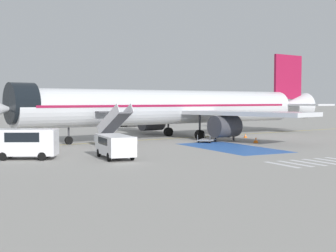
{
  "coord_description": "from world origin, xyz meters",
  "views": [
    {
      "loc": [
        -25.74,
        -49.23,
        4.52
      ],
      "look_at": [
        -1.34,
        -0.75,
        1.57
      ],
      "focal_mm": 50.0,
      "sensor_mm": 36.0,
      "label": 1
    }
  ],
  "objects_px": {
    "boarding_stairs_forward": "(115,136)",
    "traffic_cone_1": "(245,136)",
    "service_van_0": "(115,144)",
    "ground_crew_0": "(234,132)",
    "airliner": "(176,107)",
    "ground_crew_1": "(229,129)",
    "traffic_cone_0": "(256,140)",
    "service_van_1": "(26,141)",
    "baggage_cart": "(207,140)",
    "fuel_tanker": "(142,116)"
  },
  "relations": [
    {
      "from": "ground_crew_0",
      "to": "ground_crew_1",
      "type": "relative_size",
      "value": 0.95
    },
    {
      "from": "ground_crew_0",
      "to": "airliner",
      "type": "bearing_deg",
      "value": -136.66
    },
    {
      "from": "traffic_cone_0",
      "to": "service_van_0",
      "type": "bearing_deg",
      "value": -162.1
    },
    {
      "from": "ground_crew_1",
      "to": "traffic_cone_0",
      "type": "bearing_deg",
      "value": 79.29
    },
    {
      "from": "service_van_1",
      "to": "traffic_cone_1",
      "type": "relative_size",
      "value": 10.79
    },
    {
      "from": "ground_crew_1",
      "to": "boarding_stairs_forward",
      "type": "bearing_deg",
      "value": 17.42
    },
    {
      "from": "traffic_cone_0",
      "to": "baggage_cart",
      "type": "bearing_deg",
      "value": 142.45
    },
    {
      "from": "ground_crew_0",
      "to": "traffic_cone_0",
      "type": "height_order",
      "value": "ground_crew_0"
    },
    {
      "from": "ground_crew_1",
      "to": "traffic_cone_0",
      "type": "xyz_separation_m",
      "value": [
        -1.8,
        -7.75,
        -0.65
      ]
    },
    {
      "from": "ground_crew_0",
      "to": "traffic_cone_1",
      "type": "relative_size",
      "value": 3.36
    },
    {
      "from": "fuel_tanker",
      "to": "service_van_1",
      "type": "height_order",
      "value": "fuel_tanker"
    },
    {
      "from": "service_van_0",
      "to": "baggage_cart",
      "type": "xyz_separation_m",
      "value": [
        13.96,
        9.03,
        -0.85
      ]
    },
    {
      "from": "airliner",
      "to": "ground_crew_1",
      "type": "xyz_separation_m",
      "value": [
        6.42,
        -1.82,
        -2.75
      ]
    },
    {
      "from": "airliner",
      "to": "boarding_stairs_forward",
      "type": "height_order",
      "value": "airliner"
    },
    {
      "from": "service_van_0",
      "to": "ground_crew_0",
      "type": "relative_size",
      "value": 3.19
    },
    {
      "from": "airliner",
      "to": "traffic_cone_0",
      "type": "bearing_deg",
      "value": -163.46
    },
    {
      "from": "service_van_0",
      "to": "baggage_cart",
      "type": "distance_m",
      "value": 16.64
    },
    {
      "from": "baggage_cart",
      "to": "ground_crew_1",
      "type": "distance_m",
      "value": 7.52
    },
    {
      "from": "service_van_0",
      "to": "airliner",
      "type": "bearing_deg",
      "value": -126.71
    },
    {
      "from": "fuel_tanker",
      "to": "ground_crew_0",
      "type": "height_order",
      "value": "fuel_tanker"
    },
    {
      "from": "boarding_stairs_forward",
      "to": "ground_crew_0",
      "type": "distance_m",
      "value": 14.47
    },
    {
      "from": "fuel_tanker",
      "to": "traffic_cone_1",
      "type": "relative_size",
      "value": 20.32
    },
    {
      "from": "service_van_1",
      "to": "traffic_cone_0",
      "type": "height_order",
      "value": "service_van_1"
    },
    {
      "from": "ground_crew_0",
      "to": "traffic_cone_0",
      "type": "relative_size",
      "value": 2.54
    },
    {
      "from": "ground_crew_0",
      "to": "ground_crew_1",
      "type": "bearing_deg",
      "value": 159.41
    },
    {
      "from": "baggage_cart",
      "to": "traffic_cone_0",
      "type": "bearing_deg",
      "value": 11.1
    },
    {
      "from": "airliner",
      "to": "ground_crew_1",
      "type": "bearing_deg",
      "value": -115.05
    },
    {
      "from": "service_van_1",
      "to": "ground_crew_0",
      "type": "xyz_separation_m",
      "value": [
        24.11,
        6.88,
        -0.47
      ]
    },
    {
      "from": "airliner",
      "to": "fuel_tanker",
      "type": "relative_size",
      "value": 4.98
    },
    {
      "from": "service_van_1",
      "to": "traffic_cone_0",
      "type": "xyz_separation_m",
      "value": [
        24.41,
        3.17,
        -1.07
      ]
    },
    {
      "from": "fuel_tanker",
      "to": "service_van_0",
      "type": "height_order",
      "value": "fuel_tanker"
    },
    {
      "from": "service_van_1",
      "to": "traffic_cone_1",
      "type": "xyz_separation_m",
      "value": [
        27.63,
        9.45,
        -1.14
      ]
    },
    {
      "from": "boarding_stairs_forward",
      "to": "service_van_0",
      "type": "height_order",
      "value": "boarding_stairs_forward"
    },
    {
      "from": "service_van_1",
      "to": "ground_crew_1",
      "type": "xyz_separation_m",
      "value": [
        26.21,
        10.91,
        -0.42
      ]
    },
    {
      "from": "service_van_0",
      "to": "traffic_cone_1",
      "type": "relative_size",
      "value": 10.73
    },
    {
      "from": "traffic_cone_1",
      "to": "baggage_cart",
      "type": "bearing_deg",
      "value": -157.15
    },
    {
      "from": "airliner",
      "to": "ground_crew_0",
      "type": "distance_m",
      "value": 7.8
    },
    {
      "from": "service_van_0",
      "to": "ground_crew_0",
      "type": "bearing_deg",
      "value": -147.32
    },
    {
      "from": "ground_crew_1",
      "to": "airliner",
      "type": "bearing_deg",
      "value": -13.43
    },
    {
      "from": "service_van_0",
      "to": "baggage_cart",
      "type": "height_order",
      "value": "service_van_0"
    },
    {
      "from": "boarding_stairs_forward",
      "to": "traffic_cone_1",
      "type": "bearing_deg",
      "value": 0.18
    },
    {
      "from": "service_van_0",
      "to": "ground_crew_0",
      "type": "height_order",
      "value": "service_van_0"
    },
    {
      "from": "service_van_1",
      "to": "ground_crew_1",
      "type": "relative_size",
      "value": 3.06
    },
    {
      "from": "ground_crew_0",
      "to": "fuel_tanker",
      "type": "bearing_deg",
      "value": -177.63
    },
    {
      "from": "airliner",
      "to": "traffic_cone_0",
      "type": "height_order",
      "value": "airliner"
    },
    {
      "from": "boarding_stairs_forward",
      "to": "baggage_cart",
      "type": "relative_size",
      "value": 1.86
    },
    {
      "from": "fuel_tanker",
      "to": "airliner",
      "type": "bearing_deg",
      "value": 168.77
    },
    {
      "from": "airliner",
      "to": "ground_crew_0",
      "type": "height_order",
      "value": "airliner"
    },
    {
      "from": "airliner",
      "to": "service_van_1",
      "type": "xyz_separation_m",
      "value": [
        -19.78,
        -12.73,
        -2.33
      ]
    },
    {
      "from": "airliner",
      "to": "traffic_cone_1",
      "type": "xyz_separation_m",
      "value": [
        7.85,
        -3.28,
        -3.47
      ]
    }
  ]
}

